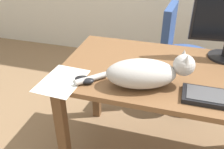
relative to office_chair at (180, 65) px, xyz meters
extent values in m
cube|color=brown|center=(0.02, -0.71, 0.32)|extent=(1.45, 0.73, 0.03)
cube|color=brown|center=(-0.65, -1.02, -0.04)|extent=(0.06, 0.06, 0.69)
cube|color=brown|center=(-0.65, -0.41, -0.04)|extent=(0.06, 0.06, 0.69)
cylinder|color=black|center=(0.05, 0.00, -0.36)|extent=(0.48, 0.48, 0.04)
cylinder|color=black|center=(0.05, 0.00, -0.16)|extent=(0.06, 0.06, 0.44)
cylinder|color=navy|center=(0.05, 0.00, 0.09)|extent=(0.44, 0.44, 0.06)
cube|color=navy|center=(-0.14, 0.01, 0.32)|extent=(0.09, 0.36, 0.40)
cylinder|color=black|center=(0.25, -0.46, 0.35)|extent=(0.20, 0.20, 0.01)
ellipsoid|color=#B2ADA8|center=(-0.21, -0.92, 0.41)|extent=(0.40, 0.27, 0.15)
sphere|color=#B2ADA8|center=(0.00, -0.86, 0.46)|extent=(0.11, 0.11, 0.11)
cone|color=#B2ADA8|center=(-0.01, -0.83, 0.51)|extent=(0.04, 0.04, 0.04)
cone|color=#B2ADA8|center=(0.01, -0.89, 0.51)|extent=(0.04, 0.04, 0.04)
cylinder|color=#B2ADA8|center=(-0.47, -0.95, 0.36)|extent=(0.15, 0.15, 0.03)
ellipsoid|color=black|center=(-0.50, -0.97, 0.36)|extent=(0.11, 0.06, 0.04)
cube|color=white|center=(-0.62, -0.99, 0.34)|extent=(0.23, 0.31, 0.00)
camera|label=1|loc=(-0.05, -1.99, 1.06)|focal=39.40mm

